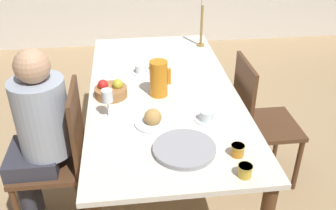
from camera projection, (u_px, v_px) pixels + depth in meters
ground_plane at (163, 176)px, 2.82m from camera, size 20.00×20.00×0.00m
dining_table at (163, 101)px, 2.49m from camera, size 0.94×1.93×0.75m
chair_person_side at (60, 155)px, 2.25m from camera, size 0.42×0.42×0.93m
chair_opposite at (258, 119)px, 2.59m from camera, size 0.42×0.42×0.93m
person_seated at (38, 128)px, 2.13m from camera, size 0.39×0.41×1.18m
red_pitcher at (159, 78)px, 2.32m from camera, size 0.14×0.11×0.23m
wine_glass_water at (107, 97)px, 2.09m from camera, size 0.06×0.06×0.17m
teacup_near_person at (206, 117)px, 2.10m from camera, size 0.13×0.13×0.06m
teacup_across at (141, 70)px, 2.64m from camera, size 0.13×0.13×0.06m
serving_tray at (184, 149)px, 1.86m from camera, size 0.32×0.32×0.03m
bread_plate at (153, 119)px, 2.07m from camera, size 0.21×0.21×0.10m
jam_jar_amber at (238, 150)px, 1.83m from camera, size 0.07×0.07×0.06m
jam_jar_red at (245, 170)px, 1.70m from camera, size 0.07×0.07×0.06m
fruit_bowl at (111, 91)px, 2.34m from camera, size 0.20×0.20×0.11m
candlestick_tall at (201, 27)px, 3.02m from camera, size 0.06×0.06×0.39m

